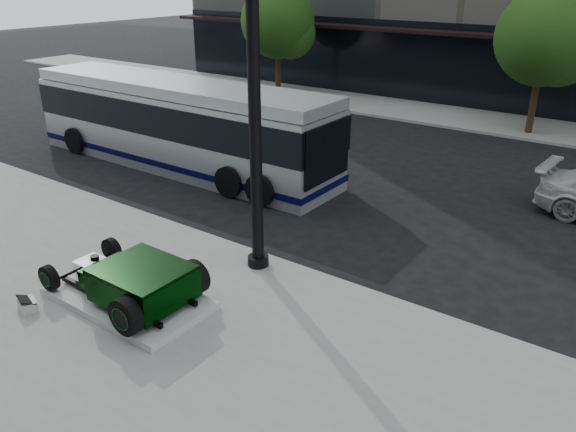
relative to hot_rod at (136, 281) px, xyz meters
The scene contains 8 objects.
ground 5.66m from the hot_rod, 71.06° to the left, with size 120.00×120.00×0.00m, color black.
sidewalk_far 19.41m from the hot_rod, 84.61° to the left, with size 70.00×4.00×0.12m, color gray.
street_trees 18.88m from the hot_rod, 80.83° to the left, with size 29.80×3.80×5.70m.
display_plinth 0.60m from the hot_rod, behind, with size 3.40×1.80×0.15m, color silver.
hot_rod is the anchor object (origin of this frame).
info_plaque 2.22m from the hot_rod, 140.79° to the right, with size 0.47×0.40×0.31m.
lamppost 4.52m from the hot_rod, 72.75° to the left, with size 0.48×0.48×8.79m.
transit_bus 9.35m from the hot_rod, 130.51° to the left, with size 12.12×2.88×2.92m.
Camera 1 is at (6.20, -11.34, 6.31)m, focal length 35.00 mm.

